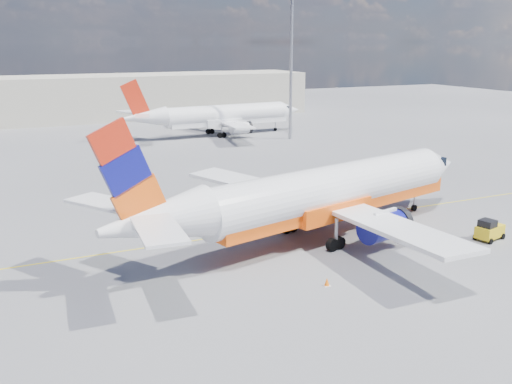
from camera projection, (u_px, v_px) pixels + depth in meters
name	position (u px, v px, depth m)	size (l,w,h in m)	color
ground	(286.00, 241.00, 41.22)	(240.00, 240.00, 0.00)	#59585D
taxi_line	(268.00, 229.00, 43.85)	(70.00, 0.15, 0.01)	yellow
terminal_main	(126.00, 96.00, 108.06)	(70.00, 14.00, 8.00)	#B7B09D
main_jet	(322.00, 194.00, 41.09)	(33.73, 25.83, 10.18)	white
second_jet	(221.00, 116.00, 87.28)	(29.64, 23.39, 8.98)	white
gse_tug	(489.00, 230.00, 41.40)	(2.45, 1.86, 1.58)	black
traffic_cone	(327.00, 282.00, 33.66)	(0.36, 0.36, 0.51)	white
floodlight_mast	(291.00, 50.00, 81.59)	(1.56, 1.56, 21.36)	#9999A0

